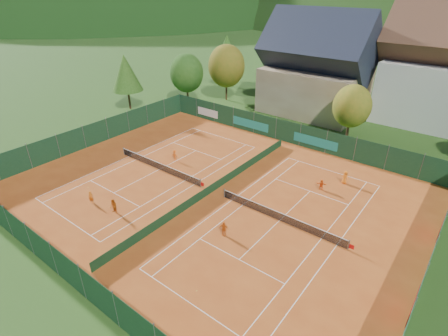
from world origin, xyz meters
TOP-DOWN VIEW (x-y plane):
  - ground at (0.00, 0.00)m, footprint 600.00×600.00m
  - clay_pad at (0.00, 0.00)m, footprint 40.00×32.00m
  - court_markings_left at (-8.00, 0.00)m, footprint 11.03×23.83m
  - court_markings_right at (8.00, 0.00)m, footprint 11.03×23.83m
  - tennis_net_left at (-7.85, 0.00)m, footprint 13.30×0.10m
  - tennis_net_right at (8.15, 0.00)m, footprint 13.30×0.10m
  - court_divider at (0.00, 0.00)m, footprint 0.03×28.80m
  - fence_north at (-0.46, 15.99)m, footprint 40.00×0.10m
  - fence_south at (0.00, -16.00)m, footprint 40.00×0.04m
  - fence_west at (-20.00, 0.00)m, footprint 0.04×32.00m
  - fence_east at (20.00, 0.05)m, footprint 0.09×32.00m
  - chalet at (-3.00, 30.00)m, footprint 16.20×12.00m
  - tree_west_front at (-22.00, 20.00)m, footprint 5.72×5.72m
  - tree_west_mid at (-18.00, 26.00)m, footprint 6.44×6.44m
  - tree_west_back at (-24.00, 34.00)m, footprint 5.60×5.60m
  - tree_center at (6.00, 22.00)m, footprint 5.01×5.01m
  - tree_west_side at (-28.00, 12.00)m, footprint 5.04×5.04m
  - loose_ball_0 at (-11.06, -7.41)m, footprint 0.07×0.07m
  - loose_ball_1 at (7.46, -10.83)m, footprint 0.07×0.07m
  - player_left_near at (-8.25, -8.82)m, footprint 0.56×0.53m
  - player_left_mid at (-5.00, -8.53)m, footprint 0.75×0.59m
  - player_left_far at (-8.23, 2.83)m, footprint 0.98×0.71m
  - player_right_near at (5.21, -4.78)m, footprint 0.90×0.57m
  - player_right_far_a at (10.21, 10.14)m, footprint 0.82×0.63m
  - player_right_far_b at (8.73, 7.42)m, footprint 1.17×0.70m

SIDE VIEW (x-z plane):
  - ground at x=0.00m, z-range -0.02..-0.02m
  - clay_pad at x=0.00m, z-range 0.00..0.01m
  - court_markings_left at x=-8.00m, z-range 0.01..0.01m
  - court_markings_right at x=8.00m, z-range 0.01..0.01m
  - loose_ball_0 at x=-11.06m, z-range 0.00..0.07m
  - loose_ball_1 at x=7.46m, z-range 0.00..0.07m
  - court_divider at x=0.00m, z-range 0.00..1.00m
  - tennis_net_left at x=-7.85m, z-range 0.00..1.02m
  - tennis_net_right at x=8.15m, z-range 0.00..1.02m
  - player_right_far_b at x=8.73m, z-range 0.00..1.20m
  - player_left_near at x=-8.25m, z-range 0.00..1.30m
  - player_left_far at x=-8.23m, z-range 0.00..1.37m
  - player_right_near at x=5.21m, z-range 0.00..1.42m
  - player_right_far_a at x=10.21m, z-range 0.00..1.49m
  - player_left_mid at x=-5.00m, z-range 0.00..1.51m
  - fence_north at x=-0.46m, z-range -0.03..2.97m
  - fence_east at x=20.00m, z-range -0.02..2.98m
  - fence_south at x=0.00m, z-range 0.00..3.00m
  - fence_west at x=-20.00m, z-range 0.00..3.00m
  - tree_center at x=6.00m, z-range 0.92..8.52m
  - tree_west_front at x=-22.00m, z-range 1.05..9.74m
  - tree_west_side at x=-28.00m, z-range 1.56..10.56m
  - tree_west_mid at x=-18.00m, z-range 1.18..10.96m
  - chalet at x=-3.00m, z-range -1.38..14.62m
  - tree_west_back at x=-24.00m, z-range 1.74..11.74m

